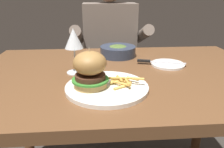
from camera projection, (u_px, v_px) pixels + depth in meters
The scene contains 9 objects.
dining_table at pixel (123, 92), 0.95m from camera, with size 1.24×0.80×0.74m.
main_plate at pixel (107, 87), 0.75m from camera, with size 0.28×0.28×0.01m, color white.
burger_sandwich at pixel (90, 69), 0.72m from camera, with size 0.12×0.12×0.13m.
fries_pile at pixel (123, 81), 0.75m from camera, with size 0.13×0.09×0.03m.
wine_glass at pixel (74, 40), 0.85m from camera, with size 0.07×0.07×0.18m.
bread_plate at pixel (168, 64), 0.99m from camera, with size 0.15×0.15×0.01m, color white.
table_knife at pixel (157, 62), 0.99m from camera, with size 0.21×0.07×0.01m.
soup_bowl at pixel (118, 51), 1.12m from camera, with size 0.18×0.18×0.06m.
diner_person at pixel (110, 62), 1.61m from camera, with size 0.51×0.36×1.18m.
Camera 1 is at (-0.11, -0.85, 1.06)m, focal length 35.00 mm.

